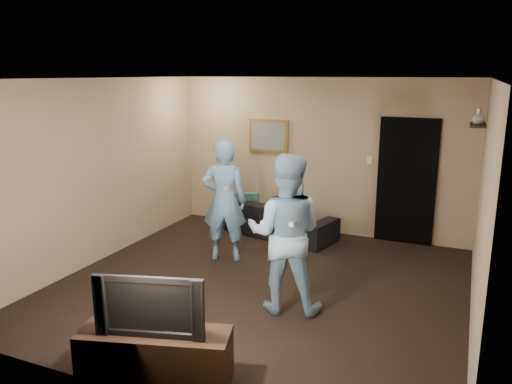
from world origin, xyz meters
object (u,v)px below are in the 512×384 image
at_px(tv_console, 155,356).
at_px(wii_player_left, 224,201).
at_px(television, 152,303).
at_px(sofa, 279,219).
at_px(wii_player_right, 285,234).

relative_size(tv_console, wii_player_left, 0.75).
bearing_deg(tv_console, television, 163.76).
relative_size(sofa, wii_player_left, 1.10).
height_order(wii_player_left, wii_player_right, wii_player_right).
xyz_separation_m(sofa, wii_player_left, (-0.33, -1.33, 0.60)).
bearing_deg(tv_console, sofa, 80.22).
bearing_deg(wii_player_left, tv_console, -74.53).
distance_m(television, wii_player_right, 1.87).
relative_size(sofa, television, 2.03).
distance_m(tv_console, television, 0.51).
height_order(television, wii_player_left, wii_player_left).
distance_m(tv_console, wii_player_left, 3.11).
height_order(sofa, wii_player_left, wii_player_left).
height_order(tv_console, wii_player_right, wii_player_right).
distance_m(sofa, television, 4.31).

